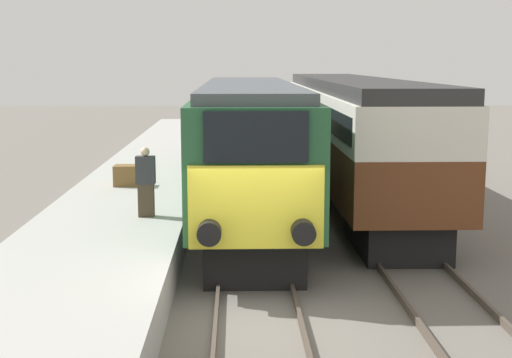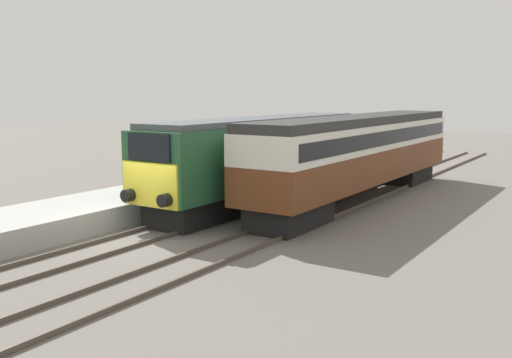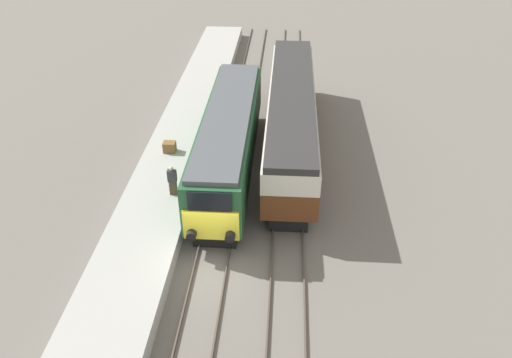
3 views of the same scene
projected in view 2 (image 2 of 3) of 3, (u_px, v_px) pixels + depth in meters
ground_plane at (133, 241)px, 19.02m from camera, size 120.00×120.00×0.00m
platform_left at (204, 187)px, 27.36m from camera, size 3.50×50.00×0.83m
rails_near_track at (222, 213)px, 23.15m from camera, size 1.51×60.00×0.14m
rails_far_track at (295, 223)px, 21.31m from camera, size 1.50×60.00×0.14m
locomotive at (262, 155)px, 25.34m from camera, size 2.70×14.70×3.82m
passenger_carriage at (361, 149)px, 26.02m from camera, size 2.75×17.40×3.86m
person_on_platform at (167, 171)px, 23.78m from camera, size 0.44×0.26×1.63m
luggage_crate at (208, 170)px, 27.91m from camera, size 0.70×0.56×0.60m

